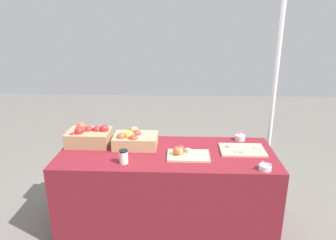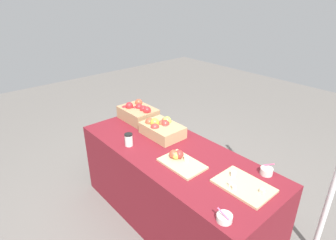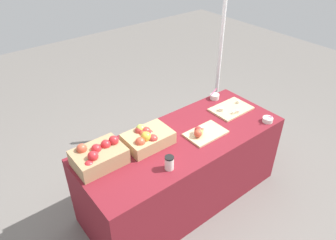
% 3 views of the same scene
% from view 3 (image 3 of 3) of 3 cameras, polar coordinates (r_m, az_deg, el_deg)
% --- Properties ---
extents(ground_plane, '(10.00, 10.00, 0.00)m').
position_cam_3_polar(ground_plane, '(3.26, 2.37, -13.61)').
color(ground_plane, slate).
extents(table, '(1.90, 0.76, 0.74)m').
position_cam_3_polar(table, '(2.99, 2.54, -8.83)').
color(table, maroon).
rests_on(table, ground_plane).
extents(apple_crate_left, '(0.39, 0.28, 0.19)m').
position_cam_3_polar(apple_crate_left, '(2.50, -12.46, -6.37)').
color(apple_crate_left, tan).
rests_on(apple_crate_left, table).
extents(apple_crate_middle, '(0.39, 0.27, 0.17)m').
position_cam_3_polar(apple_crate_middle, '(2.64, -3.77, -3.22)').
color(apple_crate_middle, tan).
rests_on(apple_crate_middle, table).
extents(cutting_board_front, '(0.36, 0.23, 0.09)m').
position_cam_3_polar(cutting_board_front, '(2.78, 6.31, -2.31)').
color(cutting_board_front, '#D1B284').
rests_on(cutting_board_front, table).
extents(cutting_board_back, '(0.39, 0.27, 0.05)m').
position_cam_3_polar(cutting_board_back, '(3.18, 11.34, 1.99)').
color(cutting_board_back, '#D1B284').
rests_on(cutting_board_back, table).
extents(sample_bowl_near, '(0.10, 0.10, 0.09)m').
position_cam_3_polar(sample_bowl_near, '(3.09, 17.62, 0.08)').
color(sample_bowl_near, silver).
rests_on(sample_bowl_near, table).
extents(sample_bowl_mid, '(0.09, 0.09, 0.11)m').
position_cam_3_polar(sample_bowl_mid, '(3.33, 8.45, 4.23)').
color(sample_bowl_mid, silver).
rests_on(sample_bowl_mid, table).
extents(coffee_cup, '(0.07, 0.07, 0.12)m').
position_cam_3_polar(coffee_cup, '(2.41, 0.23, -7.75)').
color(coffee_cup, silver).
rests_on(coffee_cup, table).
extents(tent_pole, '(0.04, 0.04, 2.03)m').
position_cam_3_polar(tent_pole, '(3.67, 9.36, 11.29)').
color(tent_pole, white).
rests_on(tent_pole, ground_plane).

